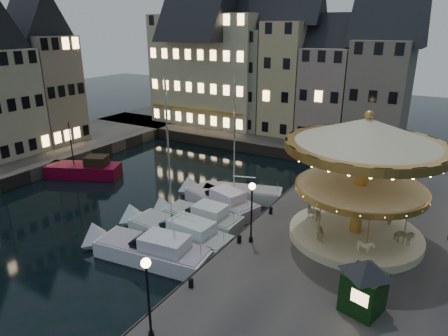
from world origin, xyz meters
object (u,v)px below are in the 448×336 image
Objects in this scene: motorboat_c at (177,232)px; carousel at (364,157)px; motorboat_e at (218,200)px; ticket_kiosk at (365,277)px; streetlamp_a at (148,287)px; motorboat_f at (235,193)px; bollard_c at (271,210)px; bollard_b at (239,239)px; bollard_d at (297,186)px; streetlamp_c at (319,151)px; motorboat_b at (148,250)px; streetlamp_b at (252,204)px; bollard_a at (191,282)px; motorboat_d at (198,217)px; red_fishing_boat at (85,170)px.

motorboat_c is 13.89m from carousel.
motorboat_e is 16.81m from ticket_kiosk.
ticket_kiosk is (7.82, 6.82, -0.76)m from streetlamp_a.
carousel is (11.44, -4.10, 6.48)m from motorboat_f.
carousel is (6.36, -0.49, 5.41)m from bollard_c.
bollard_b is 10.50m from bollard_d.
motorboat_f is at bearing 144.56° from bollard_c.
motorboat_c reaches higher than motorboat_e.
streetlamp_c reaches higher than motorboat_b.
bollard_b is 6.14m from motorboat_b.
motorboat_e is at bearing 166.48° from bollard_c.
streetlamp_b is 7.32× the size of bollard_d.
ticket_kiosk reaches higher than bollard_a.
bollard_d is (-0.60, -3.50, -2.41)m from streetlamp_c.
bollard_b is 8.99m from ticket_kiosk.
motorboat_d is 2.22× the size of ticket_kiosk.
bollard_b is 0.05× the size of motorboat_f.
motorboat_d is at bearing -156.25° from bollard_c.
red_fishing_boat is at bearing 164.92° from bollard_b.
motorboat_e is 0.75× the size of motorboat_f.
red_fishing_boat reaches higher than streetlamp_b.
streetlamp_b is 1.00× the size of streetlamp_c.
bollard_c is 5.73m from motorboat_d.
ticket_kiosk is (8.42, -7.68, 1.65)m from bollard_c.
bollard_a is 9.76m from motorboat_d.
motorboat_e is at bearing 171.32° from carousel.
motorboat_e is (-0.24, 9.31, -0.00)m from motorboat_b.
bollard_d is (-0.60, 10.00, -2.41)m from streetlamp_b.
motorboat_e reaches higher than bollard_a.
motorboat_f is (-5.08, 14.11, -1.07)m from bollard_a.
bollard_a is 0.07× the size of motorboat_e.
motorboat_e is (-5.53, 11.83, -0.96)m from bollard_a.
streetlamp_b is 0.51× the size of motorboat_e.
streetlamp_a and streetlamp_c have the same top height.
red_fishing_boat is at bearing 169.45° from motorboat_d.
motorboat_f is at bearing -159.59° from bollard_d.
carousel reaches higher than motorboat_d.
carousel reaches higher than ticket_kiosk.
ticket_kiosk reaches higher than motorboat_d.
red_fishing_boat reaches higher than bollard_d.
motorboat_d is (-0.03, 2.75, -0.04)m from motorboat_c.
streetlamp_b is 7.63m from motorboat_b.
bollard_c is at bearing 92.37° from streetlamp_a.
motorboat_c is 1.26× the size of carousel.
carousel is at bearing 8.82° from motorboat_d.
streetlamp_a is 1.00× the size of streetlamp_b.
bollard_b is (-0.60, 9.50, -2.41)m from streetlamp_a.
streetlamp_b is at bearing 30.55° from motorboat_b.
motorboat_e is at bearing 131.16° from bollard_b.
motorboat_d is 16.32m from red_fishing_boat.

